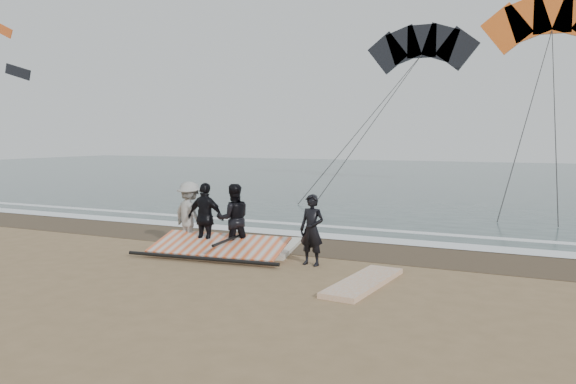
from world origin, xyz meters
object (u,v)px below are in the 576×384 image
board_cream (281,248)px  board_white (363,282)px  man_main (312,230)px  sail_rig (219,248)px

board_cream → board_white: bearing=-52.3°
man_main → board_white: 2.15m
board_white → sail_rig: 4.31m
board_cream → sail_rig: bearing=-143.6°
man_main → board_cream: 2.07m
board_white → man_main: bearing=149.0°
board_white → sail_rig: (-4.13, 1.21, 0.14)m
man_main → sail_rig: (-2.52, 0.02, -0.63)m
board_cream → man_main: bearing=-55.6°
board_white → board_cream: board_cream is taller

